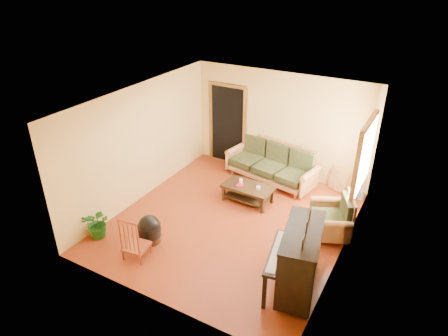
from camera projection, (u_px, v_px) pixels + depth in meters
The scene contains 16 objects.
floor at pixel (231, 222), 8.32m from camera, with size 5.00×5.00×0.00m, color maroon.
doorway at pixel (228, 125), 10.39m from camera, with size 1.08×0.16×2.05m, color black.
window at pixel (365, 156), 7.67m from camera, with size 0.12×1.36×1.46m, color white.
sofa at pixel (271, 163), 9.66m from camera, with size 2.23×0.93×0.95m, color #9F683A.
coffee_table at pixel (248, 194), 8.93m from camera, with size 1.10×0.60×0.40m, color black.
armchair at pixel (330, 215), 7.74m from camera, with size 0.85×0.90×0.90m, color #9F683A.
piano at pixel (300, 261), 6.35m from camera, with size 0.78×1.33×1.17m, color black.
footstool at pixel (150, 232), 7.66m from camera, with size 0.44×0.44×0.42m, color black.
red_chair at pixel (135, 236), 7.15m from camera, with size 0.42×0.46×0.89m, color maroon.
leaning_frame at pixel (338, 179), 9.32m from camera, with size 0.46×0.10×0.61m, color gold.
ceramic_crock at pixel (361, 194), 9.08m from camera, with size 0.18×0.18×0.22m, color #33479A.
potted_plant at pixel (98, 223), 7.74m from camera, with size 0.55×0.47×0.61m, color #185117.
book at pixel (237, 184), 8.88m from camera, with size 0.15×0.20×0.02m, color maroon.
candle at pixel (241, 181), 8.90m from camera, with size 0.07×0.07×0.12m, color white.
glass_jar at pixel (258, 188), 8.70m from camera, with size 0.10×0.10×0.07m, color white.
remote at pixel (258, 186), 8.81m from camera, with size 0.13×0.04×0.01m, color black.
Camera 1 is at (3.23, -6.06, 4.83)m, focal length 32.00 mm.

